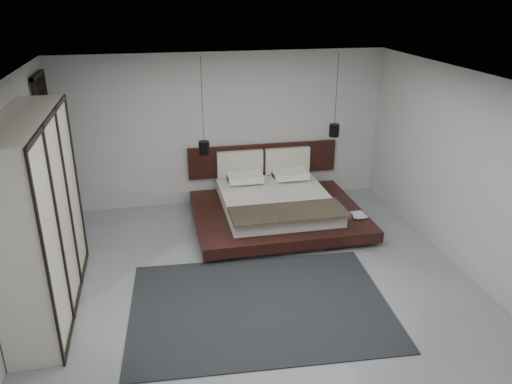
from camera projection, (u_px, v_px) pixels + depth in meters
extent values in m
plane|color=#92959A|center=(257.00, 282.00, 6.99)|extent=(6.00, 6.00, 0.00)
plane|color=white|center=(257.00, 80.00, 5.92)|extent=(6.00, 6.00, 0.00)
plane|color=#BCBCB9|center=(224.00, 130.00, 9.17)|extent=(6.00, 0.00, 6.00)
plane|color=#BCBCB9|center=(339.00, 336.00, 3.74)|extent=(6.00, 0.00, 6.00)
plane|color=#BCBCB9|center=(9.00, 209.00, 5.89)|extent=(0.00, 6.00, 6.00)
plane|color=#BCBCB9|center=(465.00, 173.00, 7.02)|extent=(0.00, 6.00, 6.00)
cube|color=black|center=(50.00, 154.00, 8.16)|extent=(0.05, 0.90, 2.60)
cube|color=black|center=(278.00, 222.00, 8.70)|extent=(2.24, 1.83, 0.08)
cube|color=black|center=(278.00, 215.00, 8.64)|extent=(2.85, 2.34, 0.18)
cube|color=silver|center=(276.00, 201.00, 8.69)|extent=(1.83, 2.04, 0.22)
cube|color=black|center=(288.00, 212.00, 7.92)|extent=(1.85, 0.71, 0.05)
cube|color=white|center=(244.00, 178.00, 9.25)|extent=(0.63, 0.41, 0.12)
cube|color=white|center=(288.00, 175.00, 9.41)|extent=(0.63, 0.41, 0.12)
cube|color=white|center=(245.00, 178.00, 9.10)|extent=(0.63, 0.41, 0.12)
cube|color=white|center=(290.00, 174.00, 9.26)|extent=(0.63, 0.41, 0.12)
cube|color=black|center=(263.00, 159.00, 9.51)|extent=(2.85, 0.08, 0.60)
cube|color=beige|center=(240.00, 164.00, 9.35)|extent=(0.87, 0.10, 0.50)
cube|color=beige|center=(287.00, 161.00, 9.52)|extent=(0.87, 0.10, 0.50)
imported|color=#99724C|center=(353.00, 216.00, 8.36)|extent=(0.22, 0.29, 0.03)
imported|color=#99724C|center=(353.00, 215.00, 8.32)|extent=(0.24, 0.29, 0.02)
cylinder|color=black|center=(202.00, 100.00, 8.25)|extent=(0.01, 0.01, 1.41)
cylinder|color=black|center=(204.00, 148.00, 8.56)|extent=(0.19, 0.19, 0.23)
cylinder|color=#FFE0B2|center=(204.00, 153.00, 8.60)|extent=(0.14, 0.14, 0.01)
cylinder|color=black|center=(337.00, 90.00, 8.66)|extent=(0.01, 0.01, 1.24)
cylinder|color=black|center=(334.00, 130.00, 8.93)|extent=(0.18, 0.18, 0.22)
cylinder|color=#FFE0B2|center=(334.00, 135.00, 8.97)|extent=(0.14, 0.14, 0.01)
cube|color=white|center=(39.00, 217.00, 6.04)|extent=(0.57, 2.48, 2.48)
cube|color=black|center=(49.00, 118.00, 5.64)|extent=(0.03, 2.48, 0.06)
cube|color=black|center=(78.00, 299.00, 6.56)|extent=(0.03, 2.48, 0.06)
cube|color=black|center=(47.00, 267.00, 4.98)|extent=(0.03, 0.05, 2.48)
cube|color=black|center=(59.00, 230.00, 5.73)|extent=(0.03, 0.05, 2.48)
cube|color=black|center=(69.00, 202.00, 6.48)|extent=(0.03, 0.05, 2.48)
cube|color=black|center=(77.00, 180.00, 7.23)|extent=(0.03, 0.05, 2.48)
cube|color=black|center=(260.00, 305.00, 6.46)|extent=(3.45, 2.57, 0.01)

